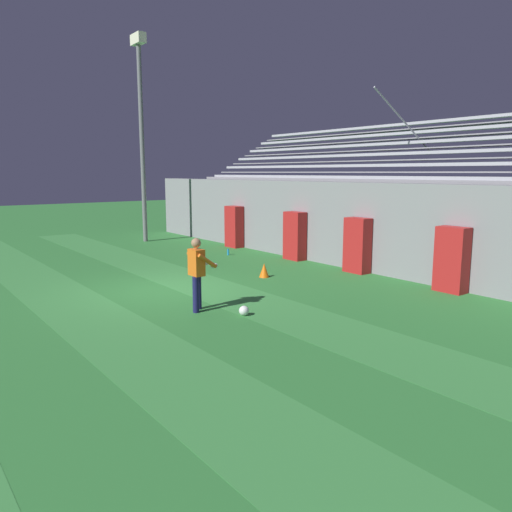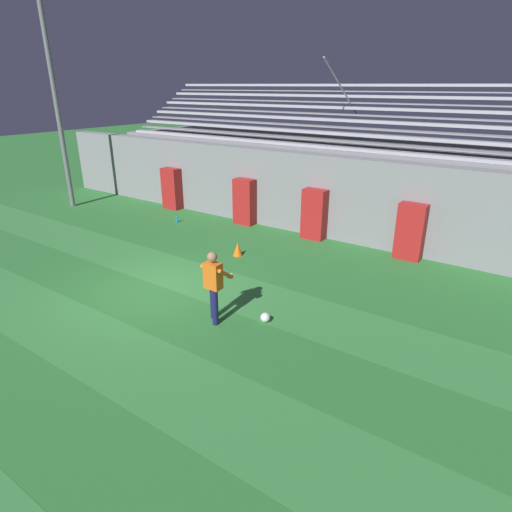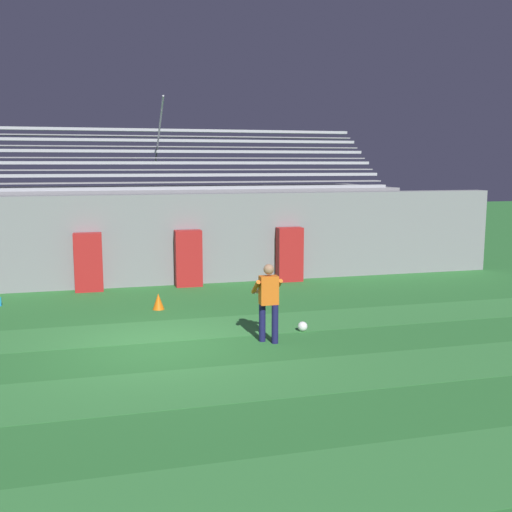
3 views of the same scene
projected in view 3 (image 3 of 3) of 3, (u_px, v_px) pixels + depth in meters
ground_plane at (159, 346)px, 12.34m from camera, size 80.00×80.00×0.00m
turf_stripe_near at (209, 504)px, 6.59m from camera, size 28.00×1.78×0.01m
turf_stripe_mid at (172, 388)px, 10.01m from camera, size 28.00×1.78×0.01m
turf_stripe_far at (154, 331)px, 13.42m from camera, size 28.00×1.78×0.01m
back_wall at (138, 240)px, 18.35m from camera, size 24.00×0.60×2.80m
padding_pillar_gate_left at (88, 262)px, 17.54m from camera, size 0.81×0.44×1.72m
padding_pillar_gate_right at (188, 258)px, 18.26m from camera, size 0.81×0.44×1.72m
padding_pillar_far_right at (290, 254)px, 19.06m from camera, size 0.81×0.44×1.72m
bleacher_stand at (133, 228)px, 20.91m from camera, size 18.00×4.75×5.83m
goalkeeper at (268, 298)px, 12.47m from camera, size 0.57×0.57×1.67m
soccer_ball at (303, 326)px, 13.41m from camera, size 0.22×0.22×0.22m
traffic_cone at (158, 301)px, 15.42m from camera, size 0.30×0.30×0.42m
water_bottle at (0, 302)px, 15.78m from camera, size 0.07×0.07×0.24m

